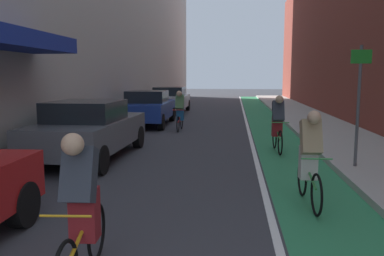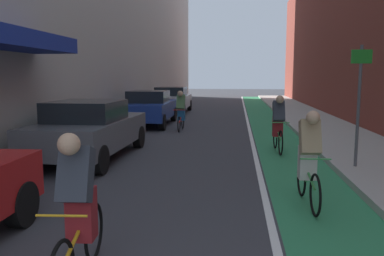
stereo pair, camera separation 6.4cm
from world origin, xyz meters
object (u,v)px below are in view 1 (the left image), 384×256
Objects in this scene: parked_sedan_blue at (148,108)px; street_sign_post at (359,95)px; parked_sedan_white at (170,100)px; cyclist_lead at (82,208)px; cyclist_trailing at (278,124)px; cyclist_far at (180,109)px; cyclist_mid at (310,158)px; parked_sedan_gray at (89,129)px.

street_sign_post is at bearing -50.23° from parked_sedan_blue.
parked_sedan_white is 19.11m from cyclist_lead.
cyclist_lead is 0.99× the size of cyclist_trailing.
parked_sedan_white is 2.59× the size of cyclist_far.
parked_sedan_blue is 2.61× the size of cyclist_far.
cyclist_lead is 0.64× the size of street_sign_post.
parked_sedan_blue is 11.42m from cyclist_mid.
parked_sedan_gray is 12.99m from parked_sedan_white.
cyclist_lead is at bearing -80.45° from parked_sedan_blue.
street_sign_post reaches higher than parked_sedan_white.
cyclist_lead is 1.00× the size of cyclist_mid.
cyclist_mid is at bearing -68.71° from cyclist_far.
cyclist_lead is 8.03m from cyclist_trailing.
cyclist_mid is at bearing -72.74° from parked_sedan_white.
cyclist_mid is 0.99× the size of cyclist_trailing.
cyclist_far is at bearing 111.29° from cyclist_mid.
street_sign_post is at bearing -64.65° from parked_sedan_white.
cyclist_mid reaches higher than cyclist_far.
cyclist_mid is (2.82, 2.82, -0.00)m from cyclist_lead.
parked_sedan_white is 15.22m from street_sign_post.
cyclist_trailing is (5.00, -5.55, 0.03)m from parked_sedan_blue.
cyclist_lead is (2.20, -18.99, 0.02)m from parked_sedan_white.
cyclist_lead is 1.03× the size of cyclist_far.
parked_sedan_gray is at bearing 147.67° from cyclist_mid.
cyclist_far is at bearing 127.83° from street_sign_post.
cyclist_far is (-3.38, 4.03, 0.03)m from cyclist_trailing.
parked_sedan_gray is 1.02× the size of parked_sedan_white.
parked_sedan_gray is 6.39m from cyclist_lead.
cyclist_lead reaches higher than parked_sedan_white.
street_sign_post is (6.50, -0.74, 0.95)m from parked_sedan_gray.
parked_sedan_blue is 1.62× the size of street_sign_post.
parked_sedan_blue is 1.01× the size of parked_sedan_white.
parked_sedan_white is at bearing 102.30° from cyclist_far.
cyclist_far is at bearing 73.71° from parked_sedan_gray.
parked_sedan_white is 1.61× the size of street_sign_post.
cyclist_trailing is at bearing 90.26° from cyclist_mid.
cyclist_far is (-0.58, 11.55, 0.03)m from cyclist_lead.
cyclist_lead is at bearing -135.02° from cyclist_mid.
cyclist_trailing is at bearing -66.43° from parked_sedan_white.
cyclist_trailing is at bearing 69.58° from cyclist_lead.
cyclist_far is 0.62× the size of street_sign_post.
cyclist_trailing reaches higher than parked_sedan_white.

